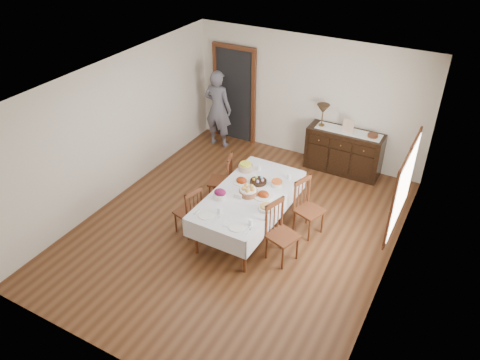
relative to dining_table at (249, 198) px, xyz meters
The scene contains 26 objects.
ground 0.69m from the dining_table, 155.85° to the right, with size 6.00×6.00×0.00m, color brown.
room_shell 1.08m from the dining_table, 133.37° to the left, with size 5.02×6.02×2.65m.
dining_table is the anchor object (origin of this frame).
chair_left_near 1.01m from the dining_table, 146.16° to the right, with size 0.47×0.47×0.92m.
chair_left_far 0.99m from the dining_table, 146.95° to the left, with size 0.51×0.51×0.97m.
chair_right_near 0.85m from the dining_table, 26.63° to the right, with size 0.53×0.53×1.02m.
chair_right_far 0.99m from the dining_table, 27.41° to the left, with size 0.53×0.53×1.00m.
sideboard 2.76m from the dining_table, 73.46° to the left, with size 1.51×0.55×0.91m.
person 3.17m from the dining_table, 130.19° to the left, with size 0.58×0.37×1.86m, color #5A5866.
bread_basket 0.16m from the dining_table, 79.57° to the right, with size 0.30×0.30×0.17m.
egg_basket 0.38m from the dining_table, 91.41° to the left, with size 0.28×0.28×0.11m.
ham_platter_a 0.37m from the dining_table, 138.91° to the left, with size 0.28×0.28×0.11m.
ham_platter_b 0.28m from the dining_table, ahead, with size 0.33×0.33×0.11m.
beet_bowl 0.51m from the dining_table, 136.96° to the right, with size 0.22×0.22×0.16m.
carrot_bowl 0.55m from the dining_table, 55.39° to the left, with size 0.21×0.21×0.09m.
pineapple_bowl 0.75m from the dining_table, 122.36° to the left, with size 0.26×0.26×0.14m.
casserole_dish 0.52m from the dining_table, 29.47° to the right, with size 0.27×0.27×0.07m.
butter_dish 0.24m from the dining_table, 119.24° to the right, with size 0.14×0.09×0.07m.
setting_left 0.84m from the dining_table, 107.60° to the right, with size 0.42×0.31×0.10m.
setting_right 0.88m from the dining_table, 69.76° to the right, with size 0.42×0.31×0.10m.
glass_far_a 0.77m from the dining_table, 103.85° to the left, with size 0.07×0.07×0.10m.
glass_far_b 0.84m from the dining_table, 61.35° to the left, with size 0.07×0.07×0.10m.
runner 2.78m from the dining_table, 72.76° to the left, with size 1.30×0.35×0.01m.
table_lamp 2.72m from the dining_table, 84.39° to the left, with size 0.26×0.26×0.46m.
picture_frame 2.74m from the dining_table, 72.53° to the left, with size 0.22×0.08×0.28m.
deco_bowl 2.97m from the dining_table, 63.92° to the left, with size 0.20×0.20×0.06m.
Camera 1 is at (3.09, -5.53, 5.10)m, focal length 35.00 mm.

